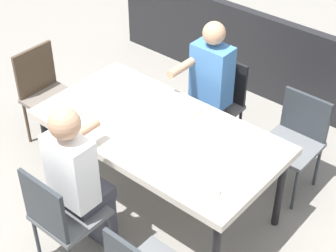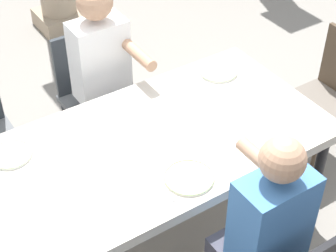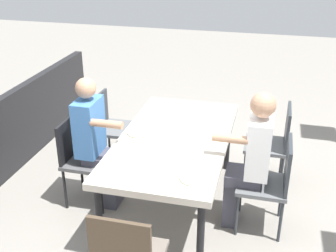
% 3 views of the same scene
% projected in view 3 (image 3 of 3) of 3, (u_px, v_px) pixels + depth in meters
% --- Properties ---
extents(ground_plane, '(16.00, 16.00, 0.00)m').
position_uv_depth(ground_plane, '(174.00, 206.00, 4.29)').
color(ground_plane, gray).
extents(dining_table, '(1.89, 0.99, 0.77)m').
position_uv_depth(dining_table, '(174.00, 143.00, 3.99)').
color(dining_table, beige).
rests_on(dining_table, ground).
extents(chair_west_north, '(0.44, 0.44, 0.89)m').
position_uv_depth(chair_west_north, '(274.00, 140.00, 4.49)').
color(chair_west_north, '#5B5E61').
rests_on(chair_west_north, ground).
extents(chair_west_south, '(0.44, 0.44, 0.84)m').
position_uv_depth(chair_west_south, '(111.00, 124.00, 4.90)').
color(chair_west_south, '#5B5E61').
rests_on(chair_west_south, ground).
extents(chair_mid_north, '(0.44, 0.44, 0.89)m').
position_uv_depth(chair_mid_north, '(272.00, 180.00, 3.79)').
color(chair_mid_north, '#5B5E61').
rests_on(chair_mid_north, ground).
extents(chair_mid_south, '(0.44, 0.44, 0.88)m').
position_uv_depth(chair_mid_south, '(81.00, 155.00, 4.19)').
color(chair_mid_south, '#4F4F50').
rests_on(chair_mid_south, ground).
extents(diner_woman_green, '(0.35, 0.49, 1.32)m').
position_uv_depth(diner_woman_green, '(96.00, 140.00, 4.07)').
color(diner_woman_green, '#3F3F4C').
rests_on(diner_woman_green, ground).
extents(diner_man_white, '(0.35, 0.50, 1.32)m').
position_uv_depth(diner_man_white, '(251.00, 157.00, 3.74)').
color(diner_man_white, '#3F3F4C').
rests_on(diner_man_white, ground).
extents(plate_0, '(0.22, 0.22, 0.02)m').
position_uv_depth(plate_0, '(216.00, 112.00, 4.48)').
color(plate_0, white).
rests_on(plate_0, dining_table).
extents(fork_0, '(0.03, 0.17, 0.01)m').
position_uv_depth(fork_0, '(218.00, 107.00, 4.62)').
color(fork_0, silver).
rests_on(fork_0, dining_table).
extents(spoon_0, '(0.03, 0.17, 0.01)m').
position_uv_depth(spoon_0, '(214.00, 118.00, 4.35)').
color(spoon_0, silver).
rests_on(spoon_0, dining_table).
extents(plate_1, '(0.25, 0.25, 0.02)m').
position_uv_depth(plate_1, '(140.00, 133.00, 4.04)').
color(plate_1, silver).
rests_on(plate_1, dining_table).
extents(fork_1, '(0.03, 0.17, 0.01)m').
position_uv_depth(fork_1, '(145.00, 127.00, 4.17)').
color(fork_1, silver).
rests_on(fork_1, dining_table).
extents(spoon_1, '(0.02, 0.17, 0.01)m').
position_uv_depth(spoon_1, '(135.00, 140.00, 3.91)').
color(spoon_1, silver).
rests_on(spoon_1, dining_table).
extents(plate_2, '(0.24, 0.24, 0.02)m').
position_uv_depth(plate_2, '(195.00, 178.00, 3.30)').
color(plate_2, white).
rests_on(plate_2, dining_table).
extents(fork_2, '(0.03, 0.17, 0.01)m').
position_uv_depth(fork_2, '(198.00, 169.00, 3.44)').
color(fork_2, silver).
rests_on(fork_2, dining_table).
extents(spoon_2, '(0.02, 0.17, 0.01)m').
position_uv_depth(spoon_2, '(191.00, 189.00, 3.17)').
color(spoon_2, silver).
rests_on(spoon_2, dining_table).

